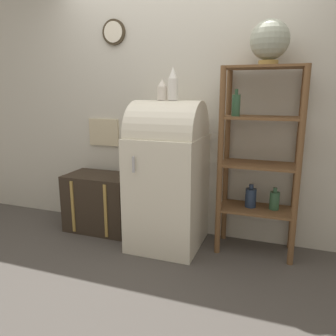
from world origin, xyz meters
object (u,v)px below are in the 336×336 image
Objects in this scene: globe at (270,41)px; vase_center at (173,85)px; suitcase_trunk at (101,202)px; vase_left at (162,90)px; refrigerator at (168,173)px.

globe is 1.23× the size of vase_center.
globe is (1.61, 0.03, 1.54)m from suitcase_trunk.
vase_left is 0.64× the size of vase_center.
refrigerator is at bearing -1.63° from vase_left.
refrigerator is 0.89m from suitcase_trunk.
suitcase_trunk is 1.37m from vase_left.
vase_left is (0.74, -0.08, 1.15)m from suitcase_trunk.
suitcase_trunk is at bearing 173.78° from vase_center.
globe reaches higher than refrigerator.
globe reaches higher than suitcase_trunk.
suitcase_trunk is 2.23m from globe.
refrigerator is 1.97× the size of suitcase_trunk.
suitcase_trunk is (-0.79, 0.08, -0.41)m from refrigerator.
vase_left is (-0.05, 0.00, 0.75)m from refrigerator.
suitcase_trunk is 3.81× the size of vase_left.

